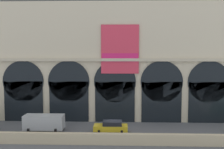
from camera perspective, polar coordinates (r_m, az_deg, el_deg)
The scene contains 5 objects.
ground_plane at distance 36.81m, azimuth 0.40°, elevation -11.81°, with size 200.00×200.00×0.00m, color #54565B.
quay_parapet_wall at distance 31.68m, azimuth 0.10°, elevation -13.36°, with size 90.00×0.70×1.28m, color #BCAD8C.
station_building at distance 42.80m, azimuth 0.75°, elevation 4.84°, with size 42.92×5.43×21.71m.
van_midwest at distance 37.54m, azimuth -14.05°, elevation -9.65°, with size 5.20×2.48×2.20m.
car_center at distance 36.01m, azimuth -0.19°, elevation -10.86°, with size 4.40×2.22×1.55m.
Camera 1 is at (1.10, -35.28, 10.45)m, focal length 43.66 mm.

